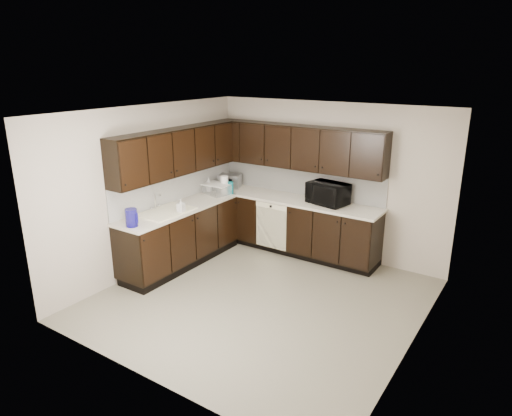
% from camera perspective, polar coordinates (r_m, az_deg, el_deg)
% --- Properties ---
extents(floor, '(4.00, 4.00, 0.00)m').
position_cam_1_polar(floor, '(6.31, 0.54, -11.33)').
color(floor, gray).
rests_on(floor, ground).
extents(ceiling, '(4.00, 4.00, 0.00)m').
position_cam_1_polar(ceiling, '(5.56, 0.62, 11.87)').
color(ceiling, white).
rests_on(ceiling, wall_back).
extents(wall_back, '(4.00, 0.02, 2.50)m').
position_cam_1_polar(wall_back, '(7.51, 8.92, 3.47)').
color(wall_back, '#C0B3A4').
rests_on(wall_back, floor).
extents(wall_left, '(0.02, 4.00, 2.50)m').
position_cam_1_polar(wall_left, '(7.06, -13.19, 2.31)').
color(wall_left, '#C0B3A4').
rests_on(wall_left, floor).
extents(wall_right, '(0.02, 4.00, 2.50)m').
position_cam_1_polar(wall_right, '(5.08, 19.93, -4.32)').
color(wall_right, '#C0B3A4').
rests_on(wall_right, floor).
extents(wall_front, '(4.00, 0.02, 2.50)m').
position_cam_1_polar(wall_front, '(4.39, -13.90, -7.24)').
color(wall_front, '#C0B3A4').
rests_on(wall_front, floor).
extents(lower_cabinets, '(3.00, 2.80, 0.90)m').
position_cam_1_polar(lower_cabinets, '(7.49, -1.29, -3.06)').
color(lower_cabinets, black).
rests_on(lower_cabinets, floor).
extents(countertop, '(3.03, 2.83, 0.04)m').
position_cam_1_polar(countertop, '(7.33, -1.35, 0.65)').
color(countertop, beige).
rests_on(countertop, lower_cabinets).
extents(backsplash, '(3.00, 2.80, 0.48)m').
position_cam_1_polar(backsplash, '(7.54, -1.75, 3.19)').
color(backsplash, white).
rests_on(backsplash, countertop).
extents(upper_cabinets, '(3.00, 2.80, 0.70)m').
position_cam_1_polar(upper_cabinets, '(7.26, -1.57, 7.39)').
color(upper_cabinets, black).
rests_on(upper_cabinets, wall_back).
extents(dishwasher, '(0.58, 0.04, 0.78)m').
position_cam_1_polar(dishwasher, '(7.52, 1.92, -1.89)').
color(dishwasher, '#F9F3CC').
rests_on(dishwasher, lower_cabinets).
extents(sink, '(0.54, 0.82, 0.42)m').
position_cam_1_polar(sink, '(6.93, -11.23, -1.02)').
color(sink, '#F9F3CC').
rests_on(sink, countertop).
extents(microwave, '(0.68, 0.52, 0.34)m').
position_cam_1_polar(microwave, '(7.25, 8.93, 1.81)').
color(microwave, black).
rests_on(microwave, countertop).
extents(soap_bottle_a, '(0.11, 0.11, 0.21)m').
position_cam_1_polar(soap_bottle_a, '(6.84, -9.37, 0.28)').
color(soap_bottle_a, gray).
rests_on(soap_bottle_a, countertop).
extents(soap_bottle_b, '(0.12, 0.12, 0.26)m').
position_cam_1_polar(soap_bottle_b, '(7.91, -5.93, 2.95)').
color(soap_bottle_b, gray).
rests_on(soap_bottle_b, countertop).
extents(toaster_oven, '(0.45, 0.40, 0.24)m').
position_cam_1_polar(toaster_oven, '(8.16, -3.29, 3.40)').
color(toaster_oven, '#A9A9AB').
rests_on(toaster_oven, countertop).
extents(storage_bin, '(0.51, 0.43, 0.17)m').
position_cam_1_polar(storage_bin, '(7.77, -4.92, 2.38)').
color(storage_bin, silver).
rests_on(storage_bin, countertop).
extents(blue_pitcher, '(0.22, 0.22, 0.25)m').
position_cam_1_polar(blue_pitcher, '(6.40, -15.31, -1.17)').
color(blue_pitcher, '#150E85').
rests_on(blue_pitcher, countertop).
extents(teal_tumbler, '(0.12, 0.12, 0.21)m').
position_cam_1_polar(teal_tumbler, '(7.75, -3.19, 2.53)').
color(teal_tumbler, '#0B707D').
rests_on(teal_tumbler, countertop).
extents(paper_towel_roll, '(0.15, 0.15, 0.29)m').
position_cam_1_polar(paper_towel_roll, '(7.81, -3.96, 2.96)').
color(paper_towel_roll, white).
rests_on(paper_towel_roll, countertop).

